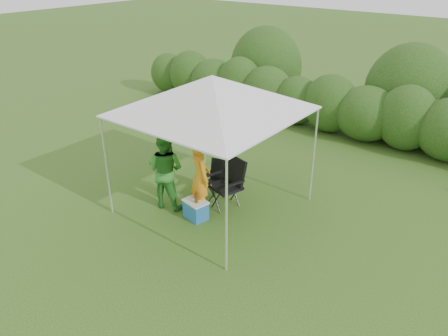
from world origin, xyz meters
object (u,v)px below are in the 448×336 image
Objects in this scene: chair_right at (230,180)px; cooler at (196,209)px; woman at (165,170)px; canopy at (212,94)px; chair_left at (219,177)px; man at (200,177)px.

chair_right is 0.95m from cooler.
canopy is at bearing -159.03° from woman.
man is (0.12, -0.73, 0.35)m from chair_left.
chair_right is at bearing 42.42° from canopy.
canopy is 3.66× the size of chair_left.
man is (-0.29, -0.59, 0.22)m from chair_right.
chair_right reaches higher than cooler.
man is 3.06× the size of cooler.
chair_right is 0.45m from chair_left.
canopy is at bearing 103.46° from cooler.
chair_left is at bearing 176.28° from chair_right.
man is 0.80m from woman.
chair_right is at bearing -157.38° from woman.
woman is (-1.05, -0.81, 0.24)m from chair_right.
canopy is 1.90m from woman.
canopy reaches higher than woman.
cooler is at bearing -93.93° from chair_left.
woman is (-0.65, -0.96, 0.37)m from chair_left.
man is at bearing -95.07° from chair_left.
canopy is 2.89× the size of chair_right.
woman reaches higher than cooler.
chair_right is at bearing 85.76° from cooler.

